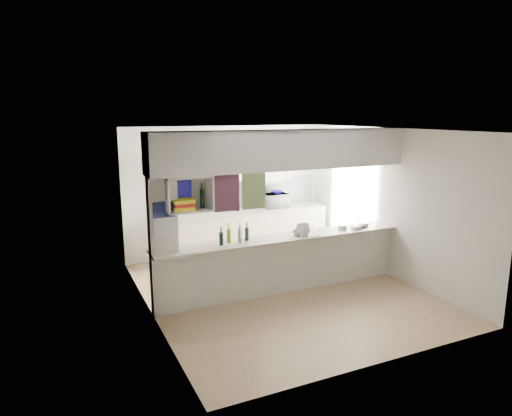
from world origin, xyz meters
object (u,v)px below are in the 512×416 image
wine_bottles (234,235)px  microwave (275,201)px  dish_rack (305,230)px  bowl (276,192)px

wine_bottles → microwave: bearing=49.7°
microwave → dish_rack: microwave is taller
microwave → wine_bottles: 2.73m
wine_bottles → dish_rack: bearing=-3.4°
wine_bottles → bowl: bearing=49.3°
microwave → bowl: (0.03, 0.01, 0.17)m
bowl → wine_bottles: bearing=-130.7°
microwave → bowl: bowl is taller
bowl → dish_rack: 2.26m
dish_rack → wine_bottles: 1.20m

